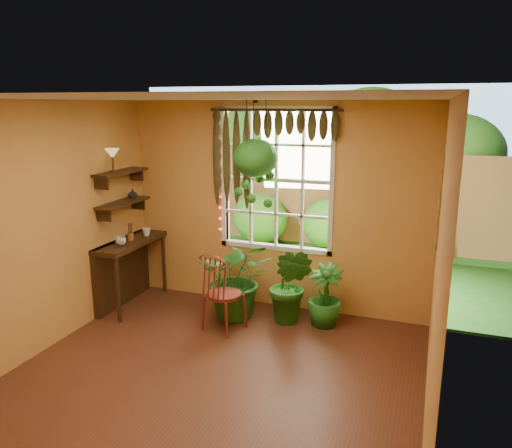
{
  "coord_description": "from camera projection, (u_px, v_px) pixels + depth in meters",
  "views": [
    {
      "loc": [
        1.93,
        -3.79,
        2.66
      ],
      "look_at": [
        0.13,
        1.15,
        1.39
      ],
      "focal_mm": 35.0,
      "sensor_mm": 36.0,
      "label": 1
    }
  ],
  "objects": [
    {
      "name": "floor",
      "position": [
        201.0,
        391.0,
        4.73
      ],
      "size": [
        4.5,
        4.5,
        0.0
      ],
      "primitive_type": "plane",
      "color": "#532617",
      "rests_on": "ground"
    },
    {
      "name": "ceiling",
      "position": [
        193.0,
        98.0,
        4.09
      ],
      "size": [
        4.5,
        4.5,
        0.0
      ],
      "primitive_type": "plane",
      "rotation": [
        3.14,
        0.0,
        0.0
      ],
      "color": "silver",
      "rests_on": "wall_back"
    },
    {
      "name": "wall_back",
      "position": [
        275.0,
        207.0,
        6.46
      ],
      "size": [
        4.0,
        0.0,
        4.0
      ],
      "primitive_type": "plane",
      "rotation": [
        1.57,
        0.0,
        0.0
      ],
      "color": "#CD8946",
      "rests_on": "floor"
    },
    {
      "name": "wall_left",
      "position": [
        21.0,
        235.0,
        5.08
      ],
      "size": [
        0.0,
        4.5,
        4.5
      ],
      "primitive_type": "plane",
      "rotation": [
        1.57,
        0.0,
        1.57
      ],
      "color": "#CD8946",
      "rests_on": "floor"
    },
    {
      "name": "wall_right",
      "position": [
        437.0,
        283.0,
        3.74
      ],
      "size": [
        0.0,
        4.5,
        4.5
      ],
      "primitive_type": "plane",
      "rotation": [
        1.57,
        0.0,
        -1.57
      ],
      "color": "#CD8946",
      "rests_on": "floor"
    },
    {
      "name": "window",
      "position": [
        276.0,
        180.0,
        6.41
      ],
      "size": [
        1.52,
        0.1,
        1.86
      ],
      "color": "silver",
      "rests_on": "wall_back"
    },
    {
      "name": "valance_vine",
      "position": [
        267.0,
        135.0,
        6.19
      ],
      "size": [
        1.7,
        0.12,
        1.1
      ],
      "color": "#33200D",
      "rests_on": "window"
    },
    {
      "name": "string_lights",
      "position": [
        219.0,
        174.0,
        6.57
      ],
      "size": [
        0.03,
        0.03,
        1.54
      ],
      "primitive_type": null,
      "color": "#FF2633",
      "rests_on": "window"
    },
    {
      "name": "wall_plates",
      "position": [
        438.0,
        210.0,
        5.34
      ],
      "size": [
        0.04,
        0.32,
        1.1
      ],
      "primitive_type": null,
      "color": "#FFF2D0",
      "rests_on": "wall_right"
    },
    {
      "name": "counter_ledge",
      "position": [
        125.0,
        265.0,
        6.7
      ],
      "size": [
        0.4,
        1.2,
        0.9
      ],
      "color": "#33200D",
      "rests_on": "floor"
    },
    {
      "name": "shelf_lower",
      "position": [
        123.0,
        203.0,
        6.48
      ],
      "size": [
        0.25,
        0.9,
        0.04
      ],
      "primitive_type": "cube",
      "color": "#33200D",
      "rests_on": "wall_left"
    },
    {
      "name": "shelf_upper",
      "position": [
        121.0,
        172.0,
        6.39
      ],
      "size": [
        0.25,
        0.9,
        0.04
      ],
      "primitive_type": "cube",
      "color": "#33200D",
      "rests_on": "wall_left"
    },
    {
      "name": "backyard",
      "position": [
        353.0,
        170.0,
        10.62
      ],
      "size": [
        14.0,
        10.0,
        12.0
      ],
      "color": "#1B5317",
      "rests_on": "ground"
    },
    {
      "name": "windsor_chair",
      "position": [
        223.0,
        304.0,
        5.95
      ],
      "size": [
        0.52,
        0.54,
        1.12
      ],
      "rotation": [
        0.0,
        0.0,
        -0.28
      ],
      "color": "maroon",
      "rests_on": "floor"
    },
    {
      "name": "potted_plant_left",
      "position": [
        237.0,
        278.0,
        6.27
      ],
      "size": [
        1.11,
        1.02,
        1.04
      ],
      "primitive_type": "imported",
      "rotation": [
        0.0,
        0.0,
        0.25
      ],
      "color": "#184F15",
      "rests_on": "floor"
    },
    {
      "name": "potted_plant_mid",
      "position": [
        291.0,
        285.0,
        6.1
      ],
      "size": [
        0.61,
        0.53,
        0.98
      ],
      "primitive_type": "imported",
      "rotation": [
        0.0,
        0.0,
        -0.19
      ],
      "color": "#184F15",
      "rests_on": "floor"
    },
    {
      "name": "potted_plant_right",
      "position": [
        325.0,
        295.0,
        6.06
      ],
      "size": [
        0.52,
        0.52,
        0.77
      ],
      "primitive_type": "imported",
      "rotation": [
        0.0,
        0.0,
        -0.22
      ],
      "color": "#184F15",
      "rests_on": "floor"
    },
    {
      "name": "hanging_basket",
      "position": [
        255.0,
        163.0,
        6.09
      ],
      "size": [
        0.55,
        0.55,
        1.3
      ],
      "color": "black",
      "rests_on": "ceiling"
    },
    {
      "name": "cup_a",
      "position": [
        121.0,
        241.0,
        6.34
      ],
      "size": [
        0.17,
        0.17,
        0.11
      ],
      "primitive_type": "imported",
      "rotation": [
        0.0,
        0.0,
        -0.33
      ],
      "color": "silver",
      "rests_on": "counter_ledge"
    },
    {
      "name": "cup_b",
      "position": [
        146.0,
        232.0,
        6.79
      ],
      "size": [
        0.13,
        0.13,
        0.1
      ],
      "primitive_type": "imported",
      "rotation": [
        0.0,
        0.0,
        -0.19
      ],
      "color": "beige",
      "rests_on": "counter_ledge"
    },
    {
      "name": "brush_jar",
      "position": [
        130.0,
        232.0,
        6.56
      ],
      "size": [
        0.08,
        0.08,
        0.29
      ],
      "color": "brown",
      "rests_on": "counter_ledge"
    },
    {
      "name": "shelf_vase",
      "position": [
        133.0,
        194.0,
        6.66
      ],
      "size": [
        0.16,
        0.16,
        0.13
      ],
      "primitive_type": "imported",
      "rotation": [
        0.0,
        0.0,
        0.41
      ],
      "color": "#B2AD99",
      "rests_on": "shelf_lower"
    },
    {
      "name": "tiffany_lamp",
      "position": [
        112.0,
        155.0,
        6.16
      ],
      "size": [
        0.18,
        0.18,
        0.3
      ],
      "color": "brown",
      "rests_on": "shelf_upper"
    }
  ]
}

